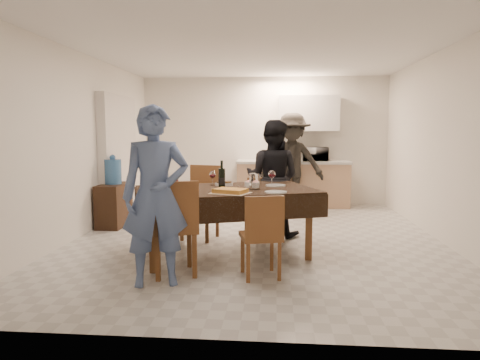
% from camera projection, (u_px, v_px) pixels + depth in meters
% --- Properties ---
extents(floor, '(5.00, 6.00, 0.02)m').
position_uv_depth(floor, '(257.00, 238.00, 6.02)').
color(floor, beige).
rests_on(floor, ground).
extents(ceiling, '(5.00, 6.00, 0.02)m').
position_uv_depth(ceiling, '(258.00, 48.00, 5.73)').
color(ceiling, white).
rests_on(ceiling, wall_back).
extents(wall_back, '(5.00, 0.02, 2.60)m').
position_uv_depth(wall_back, '(264.00, 141.00, 8.84)').
color(wall_back, white).
rests_on(wall_back, floor).
extents(wall_front, '(5.00, 0.02, 2.60)m').
position_uv_depth(wall_front, '(237.00, 159.00, 2.90)').
color(wall_front, white).
rests_on(wall_front, floor).
extents(wall_left, '(0.02, 6.00, 2.60)m').
position_uv_depth(wall_left, '(82.00, 145.00, 6.08)').
color(wall_left, white).
rests_on(wall_left, floor).
extents(wall_right, '(0.02, 6.00, 2.60)m').
position_uv_depth(wall_right, '(445.00, 146.00, 5.66)').
color(wall_right, white).
rests_on(wall_right, floor).
extents(stub_partition, '(0.15, 1.40, 2.10)m').
position_uv_depth(stub_partition, '(119.00, 157.00, 7.29)').
color(stub_partition, silver).
rests_on(stub_partition, floor).
extents(kitchen_base_cabinet, '(2.20, 0.60, 0.86)m').
position_uv_depth(kitchen_base_cabinet, '(293.00, 185.00, 8.57)').
color(kitchen_base_cabinet, tan).
rests_on(kitchen_base_cabinet, floor).
extents(kitchen_worktop, '(2.24, 0.64, 0.05)m').
position_uv_depth(kitchen_worktop, '(293.00, 162.00, 8.52)').
color(kitchen_worktop, '#B6B5B0').
rests_on(kitchen_worktop, kitchen_base_cabinet).
extents(upper_cabinet, '(1.20, 0.34, 0.70)m').
position_uv_depth(upper_cabinet, '(309.00, 113.00, 8.53)').
color(upper_cabinet, silver).
rests_on(upper_cabinet, wall_back).
extents(dining_table, '(2.36, 1.84, 0.81)m').
position_uv_depth(dining_table, '(225.00, 192.00, 5.11)').
color(dining_table, black).
rests_on(dining_table, floor).
extents(chair_near_left, '(0.58, 0.59, 0.54)m').
position_uv_depth(chair_near_left, '(172.00, 218.00, 4.33)').
color(chair_near_left, brown).
rests_on(chair_near_left, floor).
extents(chair_near_right, '(0.48, 0.48, 0.47)m').
position_uv_depth(chair_near_right, '(260.00, 228.00, 4.27)').
color(chair_near_right, brown).
rests_on(chair_near_right, floor).
extents(chair_far_left, '(0.56, 0.56, 0.55)m').
position_uv_depth(chair_far_left, '(198.00, 196.00, 5.81)').
color(chair_far_left, brown).
rests_on(chair_far_left, floor).
extents(chair_far_right, '(0.50, 0.51, 0.46)m').
position_uv_depth(chair_far_right, '(264.00, 204.00, 5.76)').
color(chair_far_right, brown).
rests_on(chair_far_right, floor).
extents(console, '(0.36, 0.73, 0.67)m').
position_uv_depth(console, '(114.00, 205.00, 6.74)').
color(console, '#301D10').
rests_on(console, floor).
extents(water_jug, '(0.26, 0.26, 0.39)m').
position_uv_depth(water_jug, '(113.00, 172.00, 6.68)').
color(water_jug, '#3E78B9').
rests_on(water_jug, console).
extents(wine_bottle, '(0.08, 0.08, 0.33)m').
position_uv_depth(wine_bottle, '(222.00, 174.00, 5.14)').
color(wine_bottle, black).
rests_on(wine_bottle, dining_table).
extents(water_pitcher, '(0.12, 0.12, 0.19)m').
position_uv_depth(water_pitcher, '(254.00, 181.00, 5.01)').
color(water_pitcher, white).
rests_on(water_pitcher, dining_table).
extents(savoury_tart, '(0.48, 0.42, 0.05)m').
position_uv_depth(savoury_tart, '(230.00, 191.00, 4.72)').
color(savoury_tart, gold).
rests_on(savoury_tart, dining_table).
extents(salad_bowl, '(0.16, 0.16, 0.06)m').
position_uv_depth(salad_bowl, '(251.00, 184.00, 5.25)').
color(salad_bowl, white).
rests_on(salad_bowl, dining_table).
extents(mushroom_dish, '(0.20, 0.20, 0.04)m').
position_uv_depth(mushroom_dish, '(224.00, 184.00, 5.38)').
color(mushroom_dish, white).
rests_on(mushroom_dish, dining_table).
extents(wine_glass_a, '(0.08, 0.08, 0.17)m').
position_uv_depth(wine_glass_a, '(175.00, 183.00, 4.89)').
color(wine_glass_a, white).
rests_on(wine_glass_a, dining_table).
extents(wine_glass_b, '(0.09, 0.09, 0.21)m').
position_uv_depth(wine_glass_b, '(272.00, 178.00, 5.29)').
color(wine_glass_b, white).
rests_on(wine_glass_b, dining_table).
extents(wine_glass_c, '(0.08, 0.08, 0.19)m').
position_uv_depth(wine_glass_c, '(213.00, 178.00, 5.41)').
color(wine_glass_c, white).
rests_on(wine_glass_c, dining_table).
extents(plate_near_left, '(0.27, 0.27, 0.02)m').
position_uv_depth(plate_near_left, '(170.00, 191.00, 4.86)').
color(plate_near_left, white).
rests_on(plate_near_left, dining_table).
extents(plate_near_right, '(0.25, 0.25, 0.01)m').
position_uv_depth(plate_near_right, '(276.00, 192.00, 4.76)').
color(plate_near_right, white).
rests_on(plate_near_right, dining_table).
extents(plate_far_left, '(0.29, 0.29, 0.02)m').
position_uv_depth(plate_far_left, '(182.00, 184.00, 5.45)').
color(plate_far_left, white).
rests_on(plate_far_left, dining_table).
extents(plate_far_right, '(0.25, 0.25, 0.01)m').
position_uv_depth(plate_far_right, '(276.00, 185.00, 5.35)').
color(plate_far_right, white).
rests_on(plate_far_right, dining_table).
extents(microwave, '(0.49, 0.33, 0.27)m').
position_uv_depth(microwave, '(315.00, 154.00, 8.47)').
color(microwave, silver).
rests_on(microwave, kitchen_worktop).
extents(person_near, '(0.73, 0.59, 1.74)m').
position_uv_depth(person_near, '(156.00, 196.00, 4.10)').
color(person_near, '#4F6899').
rests_on(person_near, floor).
extents(person_far, '(0.94, 0.82, 1.65)m').
position_uv_depth(person_far, '(272.00, 178.00, 6.10)').
color(person_far, black).
rests_on(person_far, floor).
extents(person_kitchen, '(1.19, 0.68, 1.83)m').
position_uv_depth(person_kitchen, '(292.00, 162.00, 8.08)').
color(person_kitchen, black).
rests_on(person_kitchen, floor).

